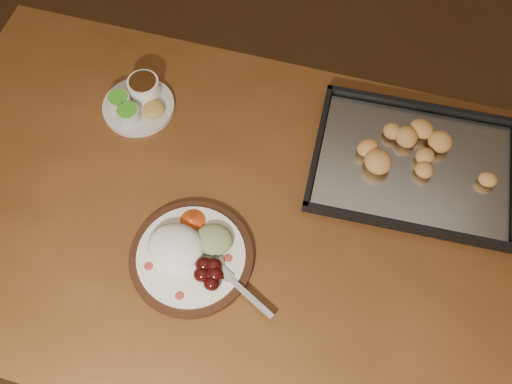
% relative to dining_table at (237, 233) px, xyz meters
% --- Properties ---
extents(ground, '(4.00, 4.00, 0.00)m').
position_rel_dining_table_xyz_m(ground, '(-0.23, 0.15, -0.65)').
color(ground, '#4E371B').
rests_on(ground, ground).
extents(dining_table, '(1.52, 0.94, 0.75)m').
position_rel_dining_table_xyz_m(dining_table, '(0.00, 0.00, 0.00)').
color(dining_table, brown).
rests_on(dining_table, ground).
extents(dinner_plate, '(0.33, 0.26, 0.06)m').
position_rel_dining_table_xyz_m(dinner_plate, '(-0.06, -0.12, 0.12)').
color(dinner_plate, black).
rests_on(dinner_plate, dining_table).
extents(condiment_saucer, '(0.17, 0.17, 0.06)m').
position_rel_dining_table_xyz_m(condiment_saucer, '(-0.32, 0.21, 0.12)').
color(condiment_saucer, beige).
rests_on(condiment_saucer, dining_table).
extents(baking_tray, '(0.48, 0.37, 0.05)m').
position_rel_dining_table_xyz_m(baking_tray, '(0.35, 0.24, 0.11)').
color(baking_tray, black).
rests_on(baking_tray, dining_table).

